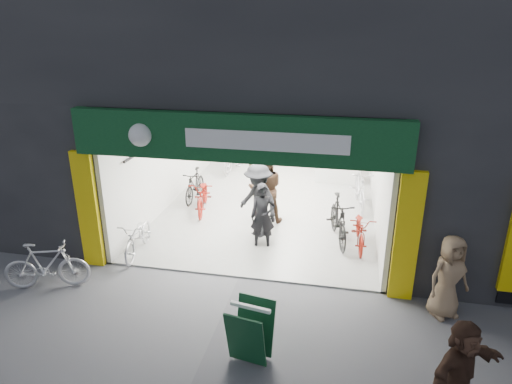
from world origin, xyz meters
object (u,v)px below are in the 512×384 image
(pedestrian_near, at_px, (449,277))
(bike_left_front, at_px, (138,236))
(bike_right_front, at_px, (339,220))
(sandwich_board, at_px, (250,331))
(parked_bike, at_px, (46,265))

(pedestrian_near, bearing_deg, bike_left_front, 143.02)
(bike_right_front, distance_m, sandwich_board, 4.63)
(bike_left_front, xyz_separation_m, pedestrian_near, (6.48, -1.07, 0.36))
(bike_left_front, xyz_separation_m, sandwich_board, (3.26, -2.93, 0.10))
(bike_left_front, relative_size, parked_bike, 0.99)
(bike_right_front, height_order, pedestrian_near, pedestrian_near)
(bike_right_front, bearing_deg, sandwich_board, -117.20)
(bike_left_front, height_order, pedestrian_near, pedestrian_near)
(pedestrian_near, distance_m, sandwich_board, 3.73)
(bike_left_front, relative_size, pedestrian_near, 1.03)
(parked_bike, xyz_separation_m, pedestrian_near, (7.65, 0.62, 0.29))
(bike_left_front, distance_m, parked_bike, 2.06)
(bike_left_front, relative_size, bike_right_front, 0.87)
(sandwich_board, bearing_deg, bike_right_front, 85.13)
(bike_left_front, bearing_deg, parked_bike, -130.67)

